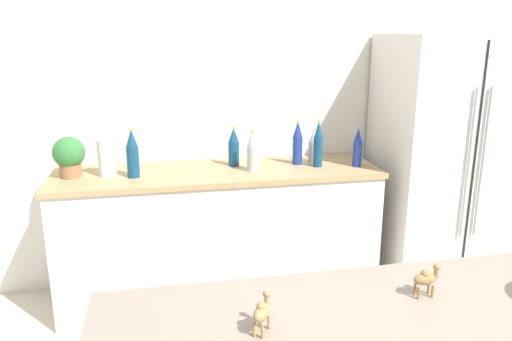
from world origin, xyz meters
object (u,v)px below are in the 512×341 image
object	(u,v)px
back_bottle_5	(132,154)
camel_figurine_second	(262,311)
potted_plant	(69,155)
back_bottle_1	(253,152)
paper_towel_roll	(107,158)
back_bottle_3	(314,146)
camel_figurine	(426,278)
back_bottle_4	(298,143)
back_bottle_6	(234,147)
refrigerator	(443,163)
back_bottle_0	(358,148)
back_bottle_2	(318,144)

from	to	relation	value
back_bottle_5	camel_figurine_second	bearing A→B (deg)	-76.64
potted_plant	back_bottle_1	world-z (taller)	back_bottle_1
back_bottle_5	paper_towel_roll	bearing A→B (deg)	157.52
back_bottle_3	camel_figurine	xyz separation A→B (m)	(-0.21, -1.87, -0.03)
paper_towel_roll	back_bottle_4	distance (m)	1.26
potted_plant	back_bottle_6	size ratio (longest dim) A/B	0.96
potted_plant	refrigerator	bearing A→B (deg)	-1.94
paper_towel_roll	back_bottle_4	xyz separation A→B (m)	(1.26, 0.04, 0.03)
paper_towel_roll	camel_figurine_second	world-z (taller)	paper_towel_roll
potted_plant	paper_towel_roll	xyz separation A→B (m)	(0.23, -0.01, -0.02)
paper_towel_roll	back_bottle_3	xyz separation A→B (m)	(1.39, 0.06, -0.00)
back_bottle_4	paper_towel_roll	bearing A→B (deg)	-178.25
back_bottle_0	camel_figurine	distance (m)	1.78
back_bottle_0	camel_figurine_second	world-z (taller)	back_bottle_0
refrigerator	back_bottle_4	bearing A→B (deg)	173.96
back_bottle_6	back_bottle_1	bearing A→B (deg)	-57.93
back_bottle_5	camel_figurine_second	xyz separation A→B (m)	(0.44, -1.84, -0.06)
back_bottle_6	camel_figurine	size ratio (longest dim) A/B	2.32
refrigerator	back_bottle_6	bearing A→B (deg)	173.85
back_bottle_3	camel_figurine_second	distance (m)	2.12
back_bottle_2	camel_figurine	xyz separation A→B (m)	(-0.20, -1.77, -0.07)
back_bottle_3	back_bottle_6	world-z (taller)	back_bottle_6
back_bottle_4	back_bottle_6	bearing A→B (deg)	173.60
back_bottle_3	back_bottle_6	distance (m)	0.56
back_bottle_6	camel_figurine_second	distance (m)	2.01
back_bottle_0	back_bottle_6	world-z (taller)	back_bottle_0
back_bottle_5	camel_figurine	world-z (taller)	back_bottle_5
back_bottle_0	camel_figurine_second	distance (m)	2.09
back_bottle_0	back_bottle_6	distance (m)	0.84
back_bottle_5	back_bottle_2	bearing A→B (deg)	0.88
potted_plant	back_bottle_4	size ratio (longest dim) A/B	0.83
potted_plant	paper_towel_roll	bearing A→B (deg)	-3.52
back_bottle_5	camel_figurine_second	distance (m)	1.90
back_bottle_1	back_bottle_3	bearing A→B (deg)	16.03
back_bottle_2	back_bottle_5	xyz separation A→B (m)	(-1.22, -0.02, -0.00)
back_bottle_6	back_bottle_3	bearing A→B (deg)	-2.82
back_bottle_1	paper_towel_roll	bearing A→B (deg)	175.53
potted_plant	back_bottle_5	world-z (taller)	back_bottle_5
refrigerator	back_bottle_0	size ratio (longest dim) A/B	6.52
refrigerator	camel_figurine_second	size ratio (longest dim) A/B	14.97
back_bottle_5	camel_figurine	size ratio (longest dim) A/B	2.71
back_bottle_0	camel_figurine_second	xyz separation A→B (m)	(-1.04, -1.81, -0.04)
refrigerator	potted_plant	bearing A→B (deg)	178.06
paper_towel_roll	back_bottle_6	world-z (taller)	back_bottle_6
back_bottle_3	back_bottle_2	bearing A→B (deg)	-93.32
back_bottle_4	back_bottle_6	distance (m)	0.44
camel_figurine_second	back_bottle_2	bearing A→B (deg)	67.22
back_bottle_4	potted_plant	bearing A→B (deg)	-179.05
potted_plant	paper_towel_roll	world-z (taller)	potted_plant
back_bottle_1	back_bottle_4	distance (m)	0.35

